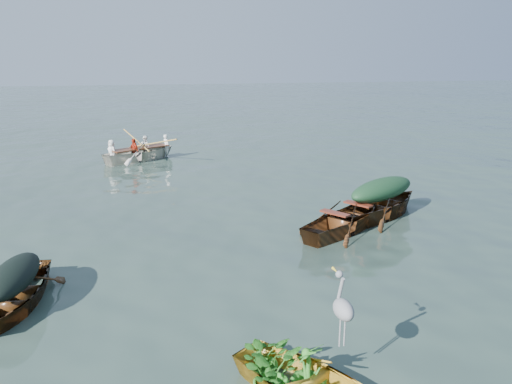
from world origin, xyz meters
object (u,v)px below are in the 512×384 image
dark_covered_boat (18,305)px  green_tarp_boat (380,218)px  rowed_boat (141,161)px  open_wooden_boat (346,231)px  heron (343,320)px

dark_covered_boat → green_tarp_boat: green_tarp_boat is taller
green_tarp_boat → rowed_boat: green_tarp_boat is taller
dark_covered_boat → rowed_boat: bearing=85.9°
open_wooden_boat → dark_covered_boat: bearing=73.5°
rowed_boat → green_tarp_boat: bearing=-178.0°
open_wooden_boat → rowed_boat: rowed_boat is taller
heron → dark_covered_boat: bearing=110.4°
dark_covered_boat → open_wooden_boat: (6.57, 1.93, 0.00)m
open_wooden_boat → rowed_boat: (-4.25, 9.46, 0.00)m
open_wooden_boat → rowed_boat: 10.36m
dark_covered_boat → open_wooden_boat: open_wooden_boat is taller
rowed_boat → heron: 14.65m
open_wooden_boat → heron: 5.64m
dark_covered_boat → open_wooden_boat: 6.85m
dark_covered_boat → green_tarp_boat: size_ratio=0.72×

